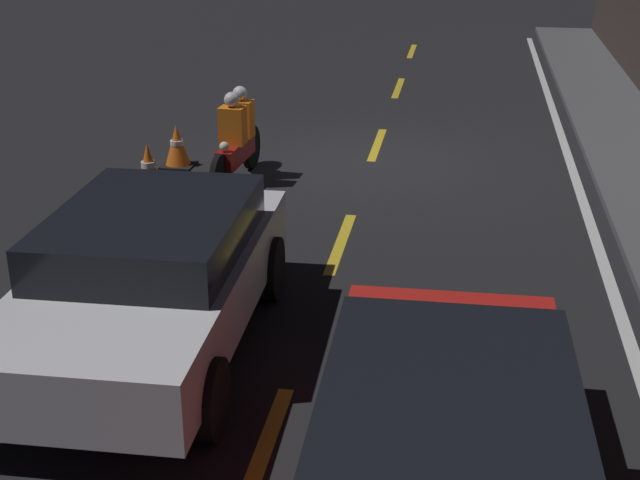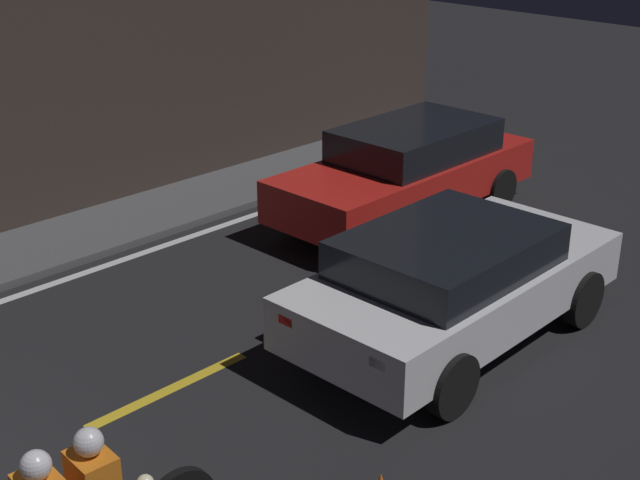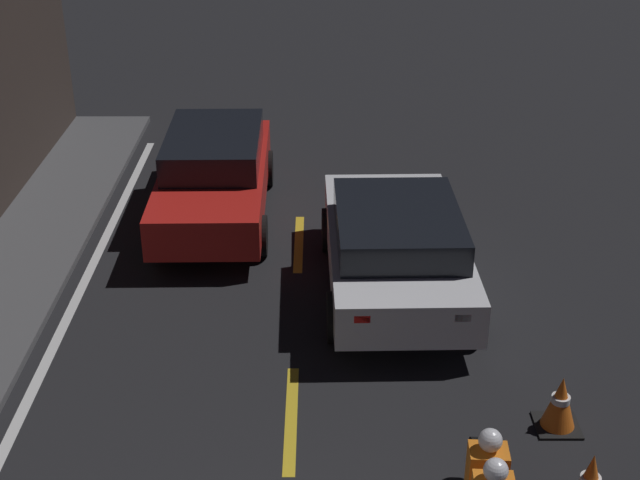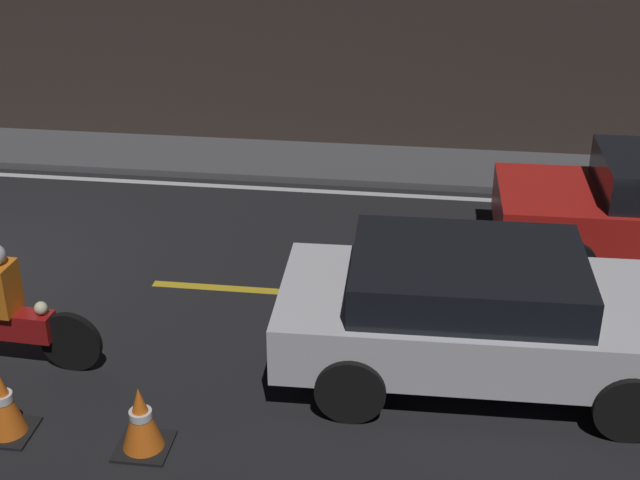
{
  "view_description": "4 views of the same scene",
  "coord_description": "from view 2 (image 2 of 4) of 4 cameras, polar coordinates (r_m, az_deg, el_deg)",
  "views": [
    {
      "loc": [
        13.72,
        1.4,
        4.24
      ],
      "look_at": [
        6.24,
        0.18,
        1.15
      ],
      "focal_mm": 50.0,
      "sensor_mm": 36.0,
      "label": 1
    },
    {
      "loc": [
        -1.04,
        -6.76,
        5.1
      ],
      "look_at": [
        6.25,
        0.51,
        0.73
      ],
      "focal_mm": 50.0,
      "sensor_mm": 36.0,
      "label": 2
    },
    {
      "loc": [
        -4.82,
        -0.33,
        6.51
      ],
      "look_at": [
        6.3,
        -0.34,
        0.92
      ],
      "focal_mm": 50.0,
      "sensor_mm": 36.0,
      "label": 3
    },
    {
      "loc": [
        5.84,
        -9.38,
        5.44
      ],
      "look_at": [
        4.64,
        -0.26,
        0.88
      ],
      "focal_mm": 50.0,
      "sensor_mm": 36.0,
      "label": 4
    }
  ],
  "objects": [
    {
      "name": "lane_dash_d",
      "position": [
        9.61,
        -9.58,
        -9.4
      ],
      "size": [
        2.0,
        0.14,
        0.01
      ],
      "color": "gold",
      "rests_on": "ground"
    },
    {
      "name": "lane_dash_e",
      "position": [
        12.39,
        7.43,
        -1.5
      ],
      "size": [
        2.0,
        0.14,
        0.01
      ],
      "color": "gold",
      "rests_on": "ground"
    },
    {
      "name": "sedan_white",
      "position": [
        10.17,
        8.54,
        -2.52
      ],
      "size": [
        4.26,
        2.1,
        1.38
      ],
      "rotation": [
        0.0,
        0.0,
        0.02
      ],
      "color": "silver",
      "rests_on": "ground"
    },
    {
      "name": "taxi_red",
      "position": [
        13.71,
        5.61,
        4.52
      ],
      "size": [
        4.54,
        1.91,
        1.45
      ],
      "rotation": [
        0.0,
        0.0,
        3.16
      ],
      "color": "red",
      "rests_on": "ground"
    }
  ]
}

